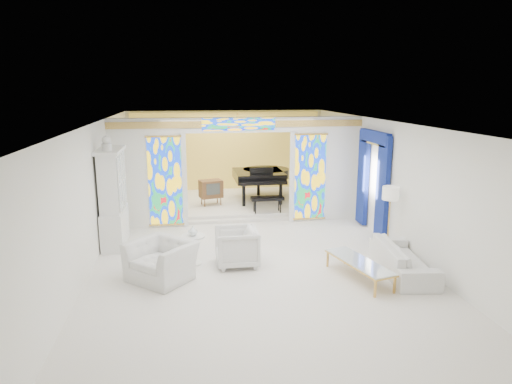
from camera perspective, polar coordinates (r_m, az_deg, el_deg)
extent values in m
plane|color=silver|center=(11.23, -0.92, -6.77)|extent=(12.00, 12.00, 0.00)
cube|color=white|center=(10.61, -0.98, 8.69)|extent=(7.00, 12.00, 0.02)
cube|color=white|center=(16.70, -3.75, 4.98)|extent=(7.00, 0.02, 3.00)
cube|color=white|center=(5.22, 8.25, -12.96)|extent=(7.00, 0.02, 3.00)
cube|color=white|center=(10.92, -19.46, 0.12)|extent=(0.02, 12.00, 3.00)
cube|color=white|center=(11.80, 16.14, 1.25)|extent=(0.02, 12.00, 3.00)
cube|color=white|center=(12.73, -13.42, 2.22)|extent=(2.00, 0.18, 3.00)
cube|color=white|center=(13.28, 8.62, 2.85)|extent=(2.00, 0.18, 3.00)
cube|color=white|center=(12.60, -2.22, 8.41)|extent=(3.00, 0.18, 0.40)
cube|color=white|center=(12.63, -8.89, 1.40)|extent=(0.12, 0.06, 2.60)
cube|color=white|center=(12.96, 4.49, 1.81)|extent=(0.12, 0.06, 2.60)
cube|color=white|center=(12.52, -2.16, 7.70)|extent=(3.24, 0.06, 0.12)
cube|color=#ECC158|center=(12.50, -2.17, 8.47)|extent=(7.00, 0.05, 0.18)
cube|color=gold|center=(12.63, -11.29, 1.31)|extent=(0.90, 0.04, 2.40)
cube|color=gold|center=(13.08, 6.77, 1.86)|extent=(0.90, 0.04, 2.40)
cube|color=gold|center=(12.49, -2.16, 8.47)|extent=(2.00, 0.04, 0.34)
cube|color=silver|center=(15.11, -3.04, -1.29)|extent=(6.80, 3.80, 0.18)
cube|color=#E7CF50|center=(16.58, -3.72, 4.93)|extent=(6.70, 0.10, 2.90)
cylinder|color=gold|center=(14.63, -2.33, 8.03)|extent=(0.48, 0.48, 0.30)
cube|color=navy|center=(11.84, 15.55, 0.57)|extent=(0.12, 0.55, 2.60)
cube|color=navy|center=(13.01, 13.24, 1.77)|extent=(0.12, 0.55, 2.60)
cube|color=navy|center=(12.24, 14.65, 6.71)|extent=(0.14, 1.70, 0.30)
cube|color=gold|center=(12.26, 14.61, 5.92)|extent=(0.12, 1.50, 0.06)
cube|color=white|center=(11.71, -17.20, -4.22)|extent=(0.50, 1.40, 0.90)
cube|color=white|center=(11.44, -17.58, 1.30)|extent=(0.44, 1.30, 1.40)
cube|color=silver|center=(11.40, -16.44, 1.35)|extent=(0.01, 1.20, 1.30)
cube|color=white|center=(11.32, -17.83, 4.98)|extent=(0.56, 1.46, 0.08)
cylinder|color=white|center=(10.96, -18.15, 5.35)|extent=(0.22, 0.22, 0.16)
sphere|color=white|center=(10.94, -18.21, 6.18)|extent=(0.20, 0.20, 0.20)
imported|color=silver|center=(9.42, -11.74, -8.43)|extent=(1.60, 1.58, 0.78)
imported|color=white|center=(9.95, -2.45, -6.87)|extent=(0.91, 0.89, 0.82)
imported|color=silver|center=(10.04, 17.91, -7.93)|extent=(1.07, 2.21, 0.62)
cylinder|color=white|center=(10.02, -7.88, -5.50)|extent=(0.67, 0.67, 0.04)
cylinder|color=white|center=(10.12, -7.83, -7.21)|extent=(0.11, 0.11, 0.61)
cylinder|color=white|center=(10.23, -7.78, -8.80)|extent=(0.45, 0.45, 0.03)
imported|color=white|center=(9.98, -7.91, -4.81)|extent=(0.26, 0.26, 0.21)
cube|color=silver|center=(9.47, 12.78, -8.51)|extent=(0.92, 1.79, 0.04)
cube|color=gold|center=(9.47, 12.77, -8.61)|extent=(0.96, 1.82, 0.03)
cube|color=gold|center=(8.82, 14.67, -11.61)|extent=(0.05, 0.05, 0.35)
cube|color=gold|center=(9.08, 16.93, -11.02)|extent=(0.05, 0.05, 0.35)
cube|color=gold|center=(10.04, 8.94, -8.27)|extent=(0.05, 0.05, 0.35)
cube|color=gold|center=(10.28, 11.06, -7.86)|extent=(0.05, 0.05, 0.35)
cylinder|color=gold|center=(11.34, 16.04, -7.02)|extent=(0.33, 0.33, 0.03)
cylinder|color=gold|center=(11.13, 16.26, -3.62)|extent=(0.04, 0.04, 1.43)
cylinder|color=silver|center=(10.96, 16.49, -0.13)|extent=(0.47, 0.47, 0.30)
cube|color=black|center=(14.89, 0.31, 2.07)|extent=(1.56, 1.66, 0.30)
cylinder|color=black|center=(15.31, 1.26, 2.36)|extent=(1.55, 1.55, 0.30)
cube|color=black|center=(13.97, 0.95, 1.18)|extent=(1.44, 0.33, 0.11)
cube|color=silver|center=(13.88, 1.01, 1.19)|extent=(1.33, 0.12, 0.03)
cube|color=black|center=(14.28, 0.69, 2.56)|extent=(0.75, 0.04, 0.27)
cube|color=black|center=(13.43, 1.42, -0.79)|extent=(0.96, 0.38, 0.09)
cylinder|color=black|center=(14.18, -1.54, -0.46)|extent=(0.11, 0.11, 0.66)
cylinder|color=black|center=(14.38, 3.10, -0.29)|extent=(0.11, 0.11, 0.66)
cylinder|color=black|center=(15.62, 0.31, 0.78)|extent=(0.11, 0.11, 0.66)
cube|color=brown|center=(14.37, -5.67, 0.41)|extent=(0.78, 0.62, 0.55)
cube|color=#373C39|center=(14.15, -5.38, 0.36)|extent=(0.43, 0.14, 0.35)
cone|color=brown|center=(14.23, -6.43, -1.37)|extent=(0.05, 0.05, 0.24)
cone|color=brown|center=(14.39, -4.43, -1.16)|extent=(0.05, 0.05, 0.24)
cone|color=brown|center=(14.53, -6.82, -1.07)|extent=(0.05, 0.05, 0.24)
cone|color=brown|center=(14.69, -4.86, -0.88)|extent=(0.05, 0.05, 0.24)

